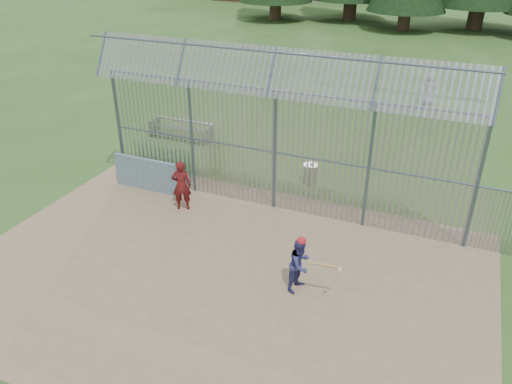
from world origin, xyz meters
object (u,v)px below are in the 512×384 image
at_px(onlooker, 181,185).
at_px(batter, 300,265).
at_px(trash_can, 311,174).
at_px(dugout_wall, 146,174).
at_px(bleacher, 181,129).

bearing_deg(onlooker, batter, 129.82).
distance_m(batter, trash_can, 6.13).
height_order(dugout_wall, batter, batter).
bearing_deg(dugout_wall, trash_can, 28.20).
relative_size(onlooker, trash_can, 2.09).
bearing_deg(dugout_wall, batter, -24.82).
distance_m(trash_can, bleacher, 6.96).
bearing_deg(trash_can, onlooker, -133.74).
height_order(onlooker, bleacher, onlooker).
xyz_separation_m(dugout_wall, bleacher, (-1.45, 4.82, -0.21)).
distance_m(onlooker, trash_can, 4.85).
height_order(dugout_wall, trash_can, dugout_wall).
height_order(dugout_wall, bleacher, dugout_wall).
height_order(trash_can, bleacher, trash_can).
bearing_deg(trash_can, dugout_wall, -151.80).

